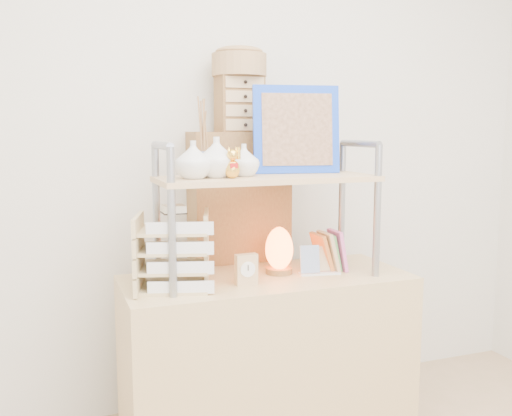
{
  "coord_description": "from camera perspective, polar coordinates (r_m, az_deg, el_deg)",
  "views": [
    {
      "loc": [
        -0.85,
        -0.96,
        1.36
      ],
      "look_at": [
        -0.05,
        1.2,
        1.04
      ],
      "focal_mm": 40.0,
      "sensor_mm": 36.0,
      "label": 1
    }
  ],
  "objects": [
    {
      "name": "room_shell",
      "position": [
        1.64,
        12.24,
        19.47
      ],
      "size": [
        3.42,
        3.41,
        2.61
      ],
      "color": "silver",
      "rests_on": "ground"
    },
    {
      "name": "desk",
      "position": [
        2.52,
        1.09,
        -15.14
      ],
      "size": [
        1.2,
        0.5,
        0.75
      ],
      "primitive_type": "cube",
      "color": "tan",
      "rests_on": "ground"
    },
    {
      "name": "cabinet",
      "position": [
        2.76,
        -1.74,
        -6.55
      ],
      "size": [
        0.46,
        0.26,
        1.35
      ],
      "primitive_type": "cube",
      "rotation": [
        0.0,
        0.0,
        -0.04
      ],
      "color": "brown",
      "rests_on": "ground"
    },
    {
      "name": "hutch",
      "position": [
        2.32,
        -0.14,
        3.73
      ],
      "size": [
        0.9,
        0.34,
        0.8
      ],
      "color": "gray",
      "rests_on": "desk"
    },
    {
      "name": "letter_tray",
      "position": [
        2.22,
        -8.17,
        -4.72
      ],
      "size": [
        0.33,
        0.32,
        0.33
      ],
      "color": "tan",
      "rests_on": "desk"
    },
    {
      "name": "salt_lamp",
      "position": [
        2.43,
        2.31,
        -4.21
      ],
      "size": [
        0.13,
        0.12,
        0.2
      ],
      "color": "brown",
      "rests_on": "desk"
    },
    {
      "name": "desk_clock",
      "position": [
        2.26,
        -0.98,
        -6.17
      ],
      "size": [
        0.09,
        0.04,
        0.12
      ],
      "color": "tan",
      "rests_on": "desk"
    },
    {
      "name": "postcard_stand",
      "position": [
        2.45,
        6.35,
        -5.76
      ],
      "size": [
        0.18,
        0.08,
        0.13
      ],
      "color": "white",
      "rests_on": "desk"
    },
    {
      "name": "drawer_chest",
      "position": [
        2.65,
        -1.66,
        10.33
      ],
      "size": [
        0.2,
        0.16,
        0.25
      ],
      "color": "brown",
      "rests_on": "cabinet"
    },
    {
      "name": "woven_basket",
      "position": [
        2.67,
        -1.69,
        14.09
      ],
      "size": [
        0.25,
        0.25,
        0.1
      ],
      "primitive_type": "cylinder",
      "color": "#997545",
      "rests_on": "drawer_chest"
    }
  ]
}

